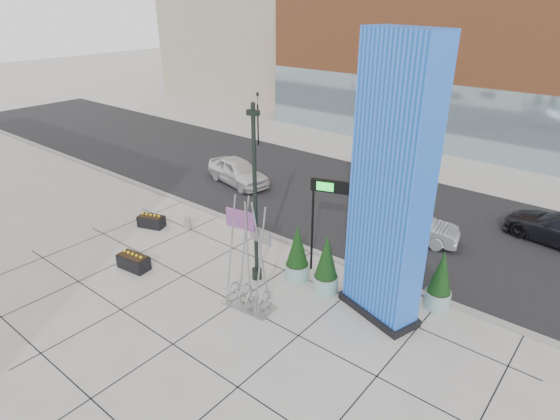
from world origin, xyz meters
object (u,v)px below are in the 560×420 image
Objects in this scene: lamp_post at (255,213)px; overhead_street_sign at (328,197)px; public_art_sculpture at (248,280)px; car_silver_mid at (413,227)px; blue_pylon at (390,193)px; car_white_west at (238,171)px; concrete_bollard at (187,223)px.

lamp_post is 1.76× the size of overhead_street_sign.
public_art_sculpture reaches higher than car_silver_mid.
car_silver_mid is (-1.47, 6.07, -4.06)m from blue_pylon.
car_silver_mid is (1.50, 5.18, -2.85)m from overhead_street_sign.
overhead_street_sign is at bearing -106.05° from car_white_west.
blue_pylon is 7.45m from car_silver_mid.
overhead_street_sign is 0.99× the size of car_silver_mid.
public_art_sculpture is 12.71m from car_white_west.
concrete_bollard is (-10.67, 0.10, -4.41)m from blue_pylon.
car_white_west reaches higher than concrete_bollard.
lamp_post is 1.55× the size of car_white_west.
public_art_sculpture is (1.04, -1.60, -1.80)m from lamp_post.
lamp_post reaches higher than car_white_west.
blue_pylon is at bearing -103.70° from car_white_west.
car_white_west is (-2.33, 6.08, 0.46)m from concrete_bollard.
concrete_bollard is 0.14× the size of car_white_west.
lamp_post is 6.39m from concrete_bollard.
car_silver_mid reaches higher than concrete_bollard.
overhead_street_sign is at bearing 69.30° from public_art_sculpture.
car_silver_mid is (3.50, 7.18, -2.27)m from lamp_post.
public_art_sculpture is 1.06× the size of car_silver_mid.
blue_pylon is at bearing -0.51° from concrete_bollard.
concrete_bollard is 8.38m from overhead_street_sign.
lamp_post reaches higher than public_art_sculpture.
blue_pylon is 11.54m from concrete_bollard.
public_art_sculpture is 9.13m from car_silver_mid.
lamp_post is 8.30m from car_silver_mid.
overhead_street_sign is 6.09m from car_silver_mid.
blue_pylon reaches higher than overhead_street_sign.
lamp_post is 1.73× the size of car_silver_mid.
public_art_sculpture is 7.35m from concrete_bollard.
blue_pylon reaches higher than car_silver_mid.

